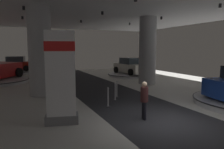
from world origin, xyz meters
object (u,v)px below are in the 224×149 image
brand_sign_pylon (61,76)px  display_platform_deep_left (15,72)px  display_platform_far_right (131,74)px  display_car_deep_left (15,64)px  column_right (147,51)px  column_left (40,51)px  visitor_walking_near (144,98)px  display_car_far_right (130,67)px

brand_sign_pylon → display_platform_deep_left: (-1.81, 19.76, -1.70)m
display_platform_far_right → display_car_deep_left: size_ratio=1.11×
brand_sign_pylon → display_platform_far_right: (9.70, 12.06, -1.74)m
display_platform_deep_left → display_car_deep_left: size_ratio=1.07×
column_right → brand_sign_pylon: column_right is taller
display_platform_deep_left → column_left: bearing=-83.4°
visitor_walking_near → display_platform_far_right: bearing=63.4°
column_right → display_platform_deep_left: 16.67m
brand_sign_pylon → display_car_deep_left: brand_sign_pylon is taller
column_left → column_right: bearing=7.6°
brand_sign_pylon → column_right: bearing=39.2°
brand_sign_pylon → display_car_deep_left: size_ratio=0.81×
brand_sign_pylon → display_platform_far_right: brand_sign_pylon is taller
column_left → column_right: size_ratio=1.00×
column_left → brand_sign_pylon: size_ratio=1.53×
visitor_walking_near → column_left: bearing=117.1°
column_left → brand_sign_pylon: 5.78m
column_left → display_platform_deep_left: 14.38m
display_platform_deep_left → display_platform_far_right: bearing=-33.8°
column_right → display_platform_deep_left: (-10.21, 12.92, -2.58)m
visitor_walking_near → display_car_far_right: bearing=63.5°
display_car_far_right → visitor_walking_near: display_car_far_right is taller
display_platform_deep_left → visitor_walking_near: bearing=-76.4°
column_right → display_platform_deep_left: bearing=128.3°
column_right → display_car_far_right: (1.30, 5.24, -1.76)m
display_car_far_right → display_platform_deep_left: (-11.51, 7.67, -0.82)m
display_platform_deep_left → display_car_deep_left: (0.03, -0.01, 0.90)m
column_left → visitor_walking_near: size_ratio=3.46×
display_car_deep_left → display_car_far_right: bearing=-33.7°
column_right → display_car_far_right: size_ratio=1.26×
display_car_deep_left → visitor_walking_near: 21.28m
display_car_deep_left → brand_sign_pylon: bearing=-84.8°
column_right → visitor_walking_near: bearing=-123.7°
display_car_deep_left → visitor_walking_near: display_car_deep_left is taller
display_car_far_right → visitor_walking_near: size_ratio=2.75×
brand_sign_pylon → visitor_walking_near: (3.20, -0.93, -0.96)m
column_right → display_platform_far_right: 5.98m
display_car_deep_left → visitor_walking_near: bearing=-76.5°
display_car_far_right → visitor_walking_near: 14.55m
column_right → visitor_walking_near: column_right is taller
column_left → display_car_far_right: column_left is taller
visitor_walking_near → brand_sign_pylon: bearing=163.8°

